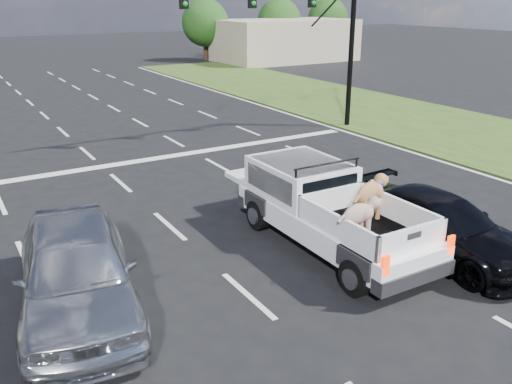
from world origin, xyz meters
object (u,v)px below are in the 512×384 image
Objects in this scene: silver_sedan at (76,271)px; pickup_truck at (326,208)px; traffic_signal at (307,18)px; black_coupe at (440,226)px.

pickup_truck is at bearing 10.01° from silver_sedan.
traffic_signal is at bearing 48.67° from silver_sedan.
pickup_truck is 2.58m from black_coupe.
black_coupe is at bearing -111.09° from traffic_signal.
traffic_signal is 1.68× the size of pickup_truck.
silver_sedan is at bearing 164.07° from black_coupe.
silver_sedan is 7.82m from black_coupe.
pickup_truck reaches higher than black_coupe.
silver_sedan is at bearing -141.76° from traffic_signal.
traffic_signal is 1.82× the size of silver_sedan.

